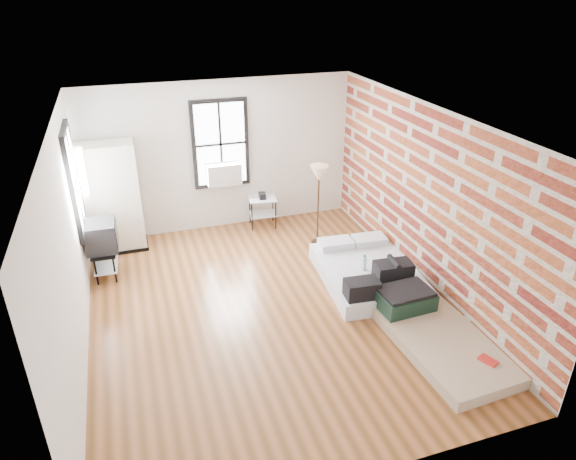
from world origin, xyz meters
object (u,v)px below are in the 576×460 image
object	(u,v)px
side_table	(262,204)
tv_stand	(102,238)
mattress_bare	(433,331)
floor_lamp	(319,178)
wardrobe	(112,198)
mattress_main	(368,272)

from	to	relation	value
side_table	tv_stand	distance (m)	3.08
side_table	mattress_bare	bearing A→B (deg)	-73.41
mattress_bare	floor_lamp	distance (m)	3.32
wardrobe	tv_stand	distance (m)	0.97
mattress_bare	side_table	size ratio (longest dim) A/B	3.12
mattress_main	side_table	world-z (taller)	side_table
mattress_main	tv_stand	xyz separation A→B (m)	(-3.96, 1.52, 0.51)
wardrobe	floor_lamp	xyz separation A→B (m)	(3.45, -0.93, 0.30)
wardrobe	side_table	bearing A→B (deg)	1.75
side_table	floor_lamp	bearing A→B (deg)	-52.91
side_table	tv_stand	xyz separation A→B (m)	(-2.91, -0.97, 0.21)
mattress_main	tv_stand	size ratio (longest dim) A/B	2.16
mattress_main	tv_stand	distance (m)	4.27
wardrobe	tv_stand	size ratio (longest dim) A/B	2.04
wardrobe	floor_lamp	world-z (taller)	wardrobe
mattress_main	wardrobe	world-z (taller)	wardrobe
mattress_main	wardrobe	xyz separation A→B (m)	(-3.74, 2.43, 0.80)
mattress_bare	tv_stand	xyz separation A→B (m)	(-4.13, 3.11, 0.54)
mattress_main	side_table	xyz separation A→B (m)	(-1.04, 2.50, 0.29)
mattress_main	floor_lamp	world-z (taller)	floor_lamp
side_table	wardrobe	bearing A→B (deg)	-178.51
wardrobe	floor_lamp	distance (m)	3.59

